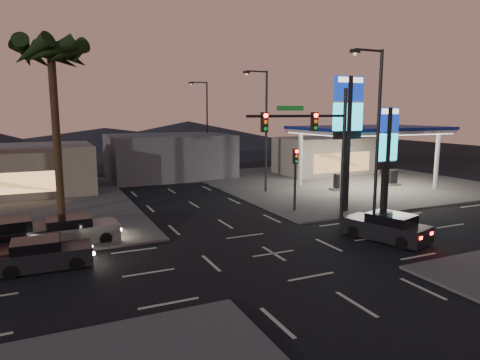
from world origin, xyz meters
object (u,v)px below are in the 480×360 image
gas_station (369,131)px  car_lane_b_mid (10,237)px  traffic_signal_mast (318,140)px  suv_station (387,228)px  pylon_sign_tall (348,117)px  pylon_sign_short (387,143)px  car_lane_b_front (74,231)px  car_lane_a_front (42,255)px

gas_station → car_lane_b_mid: 28.51m
traffic_signal_mast → suv_station: bearing=-42.4°
gas_station → pylon_sign_tall: 10.01m
gas_station → pylon_sign_short: size_ratio=1.74×
gas_station → suv_station: bearing=-127.1°
car_lane_b_mid → suv_station: bearing=-19.0°
suv_station → car_lane_b_front: bearing=157.8°
gas_station → car_lane_b_front: 25.78m
car_lane_a_front → car_lane_b_front: car_lane_b_front is taller
pylon_sign_tall → car_lane_b_mid: 20.74m
pylon_sign_short → car_lane_b_mid: bearing=177.1°
gas_station → pylon_sign_short: bearing=-123.7°
traffic_signal_mast → suv_station: traffic_signal_mast is taller
car_lane_b_mid → pylon_sign_short: bearing=-2.9°
traffic_signal_mast → car_lane_b_front: (-12.34, 3.63, -4.56)m
pylon_sign_tall → traffic_signal_mast: (-4.74, -3.51, -1.17)m
pylon_sign_tall → pylon_sign_short: size_ratio=1.29×
pylon_sign_tall → suv_station: bearing=-108.1°
gas_station → suv_station: size_ratio=2.61×
gas_station → car_lane_b_mid: size_ratio=2.43×
pylon_sign_tall → traffic_signal_mast: pylon_sign_tall is taller
pylon_sign_short → car_lane_b_mid: size_ratio=1.39×
traffic_signal_mast → suv_station: size_ratio=1.71×
car_lane_a_front → car_lane_b_mid: car_lane_b_mid is taller
car_lane_a_front → suv_station: bearing=-10.2°
car_lane_b_mid → suv_station: car_lane_b_mid is taller
pylon_sign_short → suv_station: 7.83m
pylon_sign_tall → car_lane_a_front: bearing=-170.6°
car_lane_b_front → car_lane_b_mid: 2.87m
pylon_sign_short → traffic_signal_mast: bearing=-160.9°
gas_station → traffic_signal_mast: size_ratio=1.53×
pylon_sign_short → suv_station: bearing=-131.6°
traffic_signal_mast → car_lane_a_front: size_ratio=1.97×
traffic_signal_mast → car_lane_b_front: size_ratio=1.78×
suv_station → pylon_sign_short: bearing=48.4°
traffic_signal_mast → car_lane_b_mid: (-15.21, 3.64, -4.49)m
pylon_sign_tall → pylon_sign_short: pylon_sign_tall is taller
pylon_sign_tall → car_lane_b_mid: size_ratio=1.79×
car_lane_a_front → suv_station: (16.57, -2.97, 0.07)m
suv_station → traffic_signal_mast: bearing=137.6°
gas_station → car_lane_b_front: (-24.58, -6.38, -4.42)m
gas_station → traffic_signal_mast: traffic_signal_mast is taller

